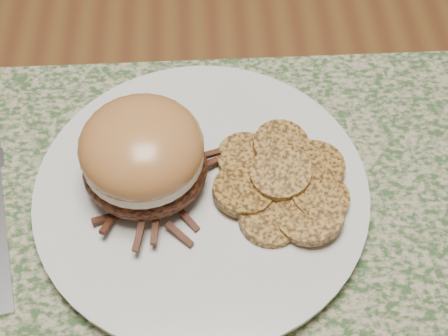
# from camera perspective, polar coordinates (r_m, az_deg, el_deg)

# --- Properties ---
(ground) EXTENTS (3.50, 3.50, 0.00)m
(ground) POSITION_cam_1_polar(r_m,az_deg,el_deg) (1.30, -7.87, -13.49)
(ground) COLOR brown
(ground) RESTS_ON ground
(dining_table) EXTENTS (1.50, 0.90, 0.75)m
(dining_table) POSITION_cam_1_polar(r_m,az_deg,el_deg) (0.73, -13.86, 6.31)
(dining_table) COLOR brown
(dining_table) RESTS_ON ground
(placemat) EXTENTS (0.45, 0.33, 0.00)m
(placemat) POSITION_cam_1_polar(r_m,az_deg,el_deg) (0.53, 0.89, -3.08)
(placemat) COLOR #324F29
(placemat) RESTS_ON dining_table
(dinner_plate) EXTENTS (0.26, 0.26, 0.02)m
(dinner_plate) POSITION_cam_1_polar(r_m,az_deg,el_deg) (0.52, -2.06, -2.27)
(dinner_plate) COLOR silver
(dinner_plate) RESTS_ON placemat
(pork_sandwich) EXTENTS (0.11, 0.11, 0.08)m
(pork_sandwich) POSITION_cam_1_polar(r_m,az_deg,el_deg) (0.49, -7.42, 1.13)
(pork_sandwich) COLOR black
(pork_sandwich) RESTS_ON dinner_plate
(roasted_potatoes) EXTENTS (0.12, 0.14, 0.03)m
(roasted_potatoes) POSITION_cam_1_polar(r_m,az_deg,el_deg) (0.51, 5.59, -1.25)
(roasted_potatoes) COLOR #A87731
(roasted_potatoes) RESTS_ON dinner_plate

